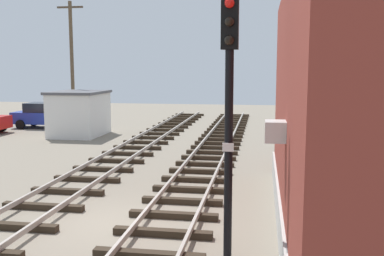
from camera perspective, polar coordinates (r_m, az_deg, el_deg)
ground_plane at (r=12.32m, az=-9.54°, el=-12.08°), size 80.00×80.00×0.00m
track_near_building at (r=11.93m, az=-3.06°, el=-12.02°), size 2.50×56.54×0.32m
track_centre at (r=13.30m, az=-20.27°, el=-10.38°), size 2.50×56.54×0.32m
signal_mast at (r=9.38m, az=4.78°, el=3.84°), size 0.36×0.40×5.63m
control_hut at (r=28.32m, az=-14.30°, el=1.85°), size 3.00×3.80×2.76m
parked_car_blue at (r=32.74m, az=-18.47°, el=1.59°), size 4.20×2.04×1.76m
utility_pole_far at (r=31.44m, az=-15.17°, el=8.04°), size 1.80×0.24×8.59m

